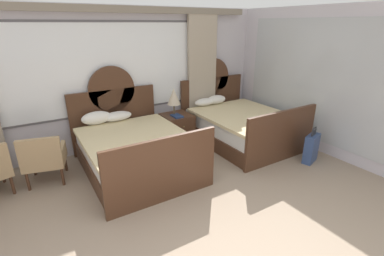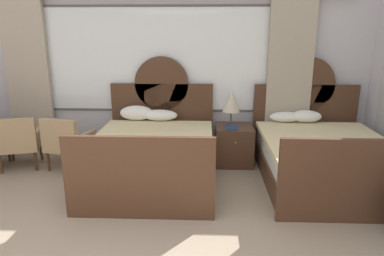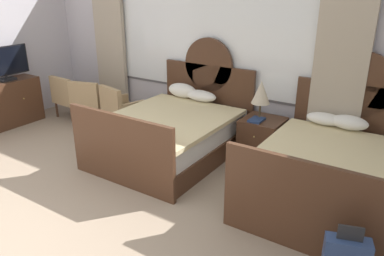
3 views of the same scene
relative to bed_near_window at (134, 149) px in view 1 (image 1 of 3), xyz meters
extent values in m
cube|color=silver|center=(-0.07, 1.16, 0.98)|extent=(6.88, 0.07, 2.70)
cube|color=#575459|center=(-0.07, 1.11, 1.22)|extent=(3.91, 0.02, 1.71)
cube|color=white|center=(-0.07, 1.11, 1.22)|extent=(3.83, 0.02, 1.63)
cube|color=tan|center=(2.06, 1.02, 0.93)|extent=(0.71, 0.08, 2.60)
cube|color=gray|center=(-0.07, 1.02, 2.25)|extent=(6.33, 0.10, 0.12)
cube|color=silver|center=(3.40, -1.23, 0.98)|extent=(0.07, 4.70, 2.70)
cube|color=#B2B7BC|center=(3.36, -0.93, 0.98)|extent=(0.01, 3.29, 2.27)
cube|color=#472B1C|center=(0.01, -0.05, -0.22)|extent=(1.59, 2.08, 0.30)
cube|color=white|center=(0.01, -0.05, 0.08)|extent=(1.53, 1.98, 0.29)
cube|color=beige|center=(0.01, -0.13, 0.25)|extent=(1.63, 1.88, 0.06)
cube|color=#472B1C|center=(0.01, 1.02, 0.24)|extent=(1.67, 0.06, 1.21)
cylinder|color=#472B1C|center=(0.01, 1.02, 0.85)|extent=(0.88, 0.06, 0.88)
cube|color=#472B1C|center=(0.01, -1.12, 0.12)|extent=(1.67, 0.06, 0.97)
ellipsoid|color=white|center=(-0.38, 0.82, 0.40)|extent=(0.54, 0.25, 0.24)
ellipsoid|color=white|center=(-0.01, 0.81, 0.37)|extent=(0.57, 0.26, 0.18)
cube|color=#472B1C|center=(2.35, -0.05, -0.22)|extent=(1.59, 2.08, 0.30)
cube|color=white|center=(2.35, -0.05, 0.08)|extent=(1.53, 1.98, 0.29)
cube|color=beige|center=(2.35, -0.13, 0.25)|extent=(1.63, 1.88, 0.06)
cube|color=#472B1C|center=(2.35, 1.02, 0.24)|extent=(1.67, 0.06, 1.21)
cylinder|color=#472B1C|center=(2.35, 1.02, 0.85)|extent=(0.88, 0.06, 0.88)
cube|color=#472B1C|center=(2.35, -1.12, 0.12)|extent=(1.67, 0.06, 0.97)
ellipsoid|color=white|center=(2.00, 0.81, 0.36)|extent=(0.51, 0.26, 0.16)
ellipsoid|color=white|center=(2.31, 0.80, 0.37)|extent=(0.48, 0.27, 0.19)
cube|color=#472B1C|center=(1.18, 0.63, -0.06)|extent=(0.58, 0.58, 0.61)
sphere|color=tan|center=(1.18, 0.33, 0.07)|extent=(0.02, 0.02, 0.02)
cylinder|color=brown|center=(1.12, 0.62, 0.26)|extent=(0.14, 0.14, 0.02)
cylinder|color=brown|center=(1.12, 0.62, 0.37)|extent=(0.03, 0.03, 0.22)
cone|color=beige|center=(1.12, 0.62, 0.65)|extent=(0.27, 0.27, 0.33)
cube|color=navy|center=(1.12, 0.52, 0.26)|extent=(0.18, 0.26, 0.03)
cube|color=tan|center=(-1.33, 0.38, -0.02)|extent=(0.70, 0.70, 0.10)
cube|color=tan|center=(-1.39, 0.13, 0.24)|extent=(0.59, 0.22, 0.42)
cube|color=tan|center=(-1.08, 0.31, 0.11)|extent=(0.18, 0.52, 0.16)
cube|color=tan|center=(-1.59, 0.44, 0.11)|extent=(0.18, 0.52, 0.16)
cylinder|color=#472B1C|center=(-1.04, 0.55, -0.22)|extent=(0.04, 0.04, 0.30)
cylinder|color=#472B1C|center=(-1.51, 0.67, -0.22)|extent=(0.04, 0.04, 0.30)
cylinder|color=#472B1C|center=(-1.16, 0.08, -0.22)|extent=(0.04, 0.04, 0.30)
cylinder|color=#472B1C|center=(-1.63, 0.20, -0.22)|extent=(0.04, 0.04, 0.30)
cube|color=tan|center=(-1.87, 0.45, 0.11)|extent=(0.20, 0.52, 0.16)
cylinder|color=#472B1C|center=(-1.96, 0.67, -0.22)|extent=(0.04, 0.04, 0.30)
cylinder|color=#472B1C|center=(-1.82, 0.21, -0.22)|extent=(0.04, 0.04, 0.30)
cube|color=navy|center=(2.82, -1.43, -0.10)|extent=(0.40, 0.26, 0.52)
cube|color=#232326|center=(2.82, -1.43, 0.22)|extent=(0.20, 0.08, 0.13)
cylinder|color=black|center=(2.68, -1.48, -0.34)|extent=(0.05, 0.03, 0.05)
cylinder|color=black|center=(2.95, -1.39, -0.34)|extent=(0.05, 0.03, 0.05)
camera|label=1|loc=(-1.43, -4.21, 2.02)|focal=26.10mm
camera|label=2|loc=(0.73, -4.67, 1.70)|focal=33.01mm
camera|label=3|loc=(3.12, -4.23, 2.10)|focal=35.11mm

